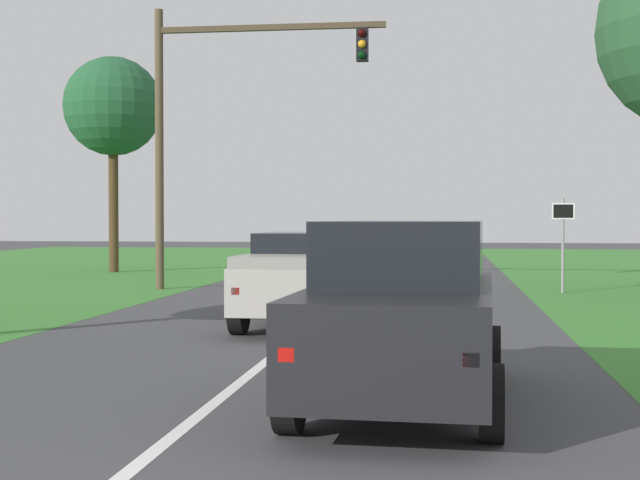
{
  "coord_description": "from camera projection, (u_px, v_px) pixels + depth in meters",
  "views": [
    {
      "loc": [
        2.52,
        -4.21,
        2.05
      ],
      "look_at": [
        -0.45,
        17.7,
        1.51
      ],
      "focal_mm": 51.95,
      "sensor_mm": 36.0,
      "label": 1
    }
  ],
  "objects": [
    {
      "name": "pickup_truck_lead",
      "position": [
        311.0,
        277.0,
        17.45
      ],
      "size": [
        2.4,
        5.3,
        1.76
      ],
      "color": "#B7B2A8",
      "rests_on": "ground_plane"
    },
    {
      "name": "extra_tree_1",
      "position": [
        113.0,
        107.0,
        34.53
      ],
      "size": [
        3.68,
        3.68,
        8.05
      ],
      "color": "#4C351E",
      "rests_on": "ground_plane"
    },
    {
      "name": "ground_plane",
      "position": [
        302.0,
        333.0,
        16.41
      ],
      "size": [
        120.0,
        120.0,
        0.0
      ],
      "primitive_type": "plane",
      "color": "#424244"
    },
    {
      "name": "red_suv_near",
      "position": [
        404.0,
        309.0,
        10.1
      ],
      "size": [
        2.28,
        4.94,
        2.01
      ],
      "color": "black",
      "rests_on": "ground_plane"
    },
    {
      "name": "keep_moving_sign",
      "position": [
        563.0,
        233.0,
        25.0
      ],
      "size": [
        0.6,
        0.09,
        2.57
      ],
      "color": "gray",
      "rests_on": "ground_plane"
    },
    {
      "name": "traffic_light",
      "position": [
        214.0,
        107.0,
        26.11
      ],
      "size": [
        6.57,
        0.4,
        7.96
      ],
      "color": "brown",
      "rests_on": "ground_plane"
    }
  ]
}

